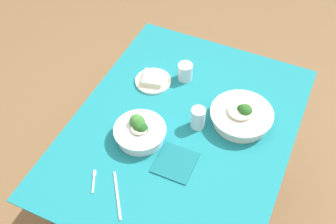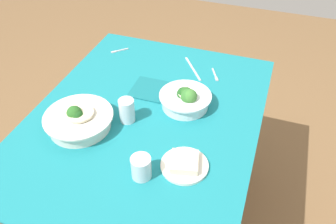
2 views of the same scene
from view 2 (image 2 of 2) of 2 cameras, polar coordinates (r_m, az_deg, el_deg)
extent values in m
plane|color=brown|center=(2.05, -2.89, -17.00)|extent=(6.00, 6.00, 0.00)
cube|color=#197A84|center=(1.46, -3.88, -0.84)|extent=(1.22, 0.94, 0.01)
cube|color=brown|center=(1.47, -3.85, -1.29)|extent=(1.18, 0.92, 0.02)
cylinder|color=brown|center=(2.18, -7.38, 1.82)|extent=(0.07, 0.07, 0.74)
cylinder|color=brown|center=(2.03, 11.73, -2.47)|extent=(0.07, 0.07, 0.74)
cylinder|color=white|center=(1.49, 2.85, 1.80)|extent=(0.20, 0.20, 0.05)
cylinder|color=white|center=(1.47, 2.89, 2.71)|extent=(0.23, 0.23, 0.01)
sphere|color=#3D7A33|center=(1.44, 3.65, 2.61)|extent=(0.06, 0.06, 0.06)
sphere|color=#1E511E|center=(1.47, 2.60, 2.99)|extent=(0.06, 0.06, 0.06)
sphere|color=#33702D|center=(1.45, 3.41, 2.60)|extent=(0.07, 0.07, 0.07)
sphere|color=#33702D|center=(1.47, 3.30, 2.88)|extent=(0.04, 0.04, 0.04)
sphere|color=#286023|center=(1.46, 2.98, 2.98)|extent=(0.06, 0.06, 0.06)
cylinder|color=beige|center=(1.47, 2.91, 3.21)|extent=(0.07, 0.07, 0.01)
cylinder|color=silver|center=(1.43, -14.43, -1.59)|extent=(0.25, 0.25, 0.05)
cylinder|color=silver|center=(1.41, -14.63, -0.68)|extent=(0.28, 0.28, 0.01)
sphere|color=#286023|center=(1.41, -15.23, -0.19)|extent=(0.06, 0.06, 0.06)
sphere|color=#3D7A33|center=(1.41, -15.07, -0.21)|extent=(0.05, 0.05, 0.05)
sphere|color=#1E511E|center=(1.40, -14.76, -0.57)|extent=(0.05, 0.05, 0.05)
cylinder|color=beige|center=(1.40, -14.35, -0.23)|extent=(0.11, 0.11, 0.01)
cylinder|color=silver|center=(1.26, 2.73, -8.82)|extent=(0.17, 0.17, 0.01)
cube|color=beige|center=(1.24, 2.76, -8.23)|extent=(0.12, 0.12, 0.03)
cylinder|color=silver|center=(1.21, -4.46, -9.11)|extent=(0.07, 0.07, 0.09)
cylinder|color=silver|center=(1.41, -6.82, 0.26)|extent=(0.06, 0.06, 0.10)
cube|color=#B7B7BC|center=(1.72, 7.63, 6.44)|extent=(0.07, 0.04, 0.00)
cube|color=#B7B7BC|center=(1.68, 8.04, 5.42)|extent=(0.03, 0.02, 0.00)
cube|color=#B7B7BC|center=(1.90, -7.57, 10.14)|extent=(0.05, 0.05, 0.00)
cube|color=#B7B7BC|center=(1.89, -8.96, 9.79)|extent=(0.03, 0.03, 0.00)
cube|color=#B7B7BC|center=(1.74, 4.13, 7.16)|extent=(0.18, 0.13, 0.00)
cube|color=#156870|center=(1.60, -3.11, 3.79)|extent=(0.17, 0.16, 0.01)
camera|label=1|loc=(2.29, -6.15, 52.63)|focal=44.60mm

